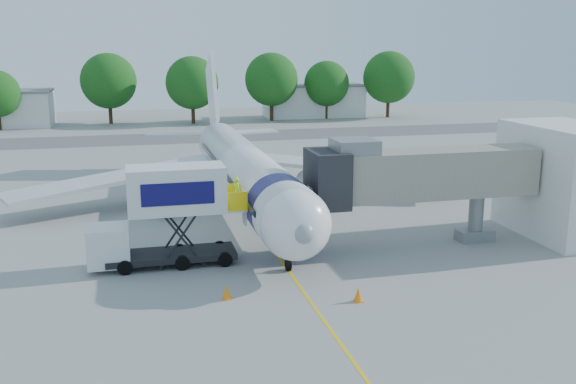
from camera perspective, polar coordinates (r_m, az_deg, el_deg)
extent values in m
plane|color=#979794|center=(43.51, -2.99, -2.82)|extent=(160.00, 160.00, 0.00)
cube|color=yellow|center=(43.51, -2.99, -2.81)|extent=(0.15, 70.00, 0.01)
cube|color=#59595B|center=(84.32, -8.43, 4.82)|extent=(120.00, 10.00, 0.01)
cylinder|color=white|center=(45.68, -3.74, 1.81)|extent=(3.70, 28.00, 3.70)
sphere|color=white|center=(32.36, 0.66, -2.89)|extent=(3.70, 3.70, 3.70)
sphere|color=gray|center=(30.92, 1.38, -3.66)|extent=(1.10, 1.10, 1.10)
cone|color=white|center=(62.25, -6.53, 4.76)|extent=(3.70, 6.00, 3.70)
cube|color=white|center=(62.78, -6.75, 8.69)|extent=(0.35, 7.26, 8.29)
cube|color=silver|center=(51.40, 5.50, 2.24)|extent=(16.17, 9.32, 1.42)
cube|color=silver|center=(48.59, -14.98, 1.23)|extent=(16.17, 9.32, 1.42)
cylinder|color=#999BA0|center=(48.68, 2.35, 0.48)|extent=(2.10, 3.60, 2.10)
cylinder|color=#999BA0|center=(46.89, -10.67, -0.23)|extent=(2.10, 3.60, 2.10)
cube|color=black|center=(31.96, 0.79, -2.26)|extent=(2.60, 1.39, 0.81)
cylinder|color=#0E0B4D|center=(35.17, -0.57, -1.59)|extent=(3.73, 2.00, 3.73)
cylinder|color=silver|center=(34.42, 0.02, -5.83)|extent=(0.16, 0.16, 1.50)
cylinder|color=black|center=(34.56, 0.02, -6.50)|extent=(0.25, 0.64, 0.64)
cylinder|color=black|center=(49.59, -1.36, -0.28)|extent=(0.35, 0.90, 0.90)
cylinder|color=black|center=(48.76, -7.33, -0.62)|extent=(0.35, 0.90, 0.90)
cube|color=gray|center=(38.76, 12.14, 1.62)|extent=(13.60, 2.60, 2.80)
cube|color=black|center=(36.53, 3.50, 1.20)|extent=(2.00, 3.20, 3.20)
cube|color=slate|center=(36.71, 5.93, 4.07)|extent=(2.40, 2.40, 0.80)
cylinder|color=slate|center=(41.04, 16.36, -2.15)|extent=(0.90, 0.90, 3.00)
cube|color=slate|center=(41.35, 16.25, -3.69)|extent=(2.20, 1.20, 0.70)
cylinder|color=black|center=(40.91, 15.16, -3.79)|extent=(0.30, 0.70, 0.70)
cylinder|color=black|center=(41.80, 17.33, -3.58)|extent=(0.30, 0.70, 0.70)
cube|color=silver|center=(43.89, 23.32, 0.96)|extent=(5.00, 8.00, 7.00)
cube|color=black|center=(36.00, -10.31, -5.52)|extent=(7.00, 2.30, 0.35)
cube|color=silver|center=(35.74, -15.66, -4.60)|extent=(2.20, 2.20, 2.10)
cube|color=black|center=(35.61, -15.71, -3.91)|extent=(1.90, 2.10, 0.70)
cube|color=silver|center=(35.03, -9.90, 0.26)|extent=(5.20, 2.40, 2.50)
cube|color=#0E0B4D|center=(33.84, -9.75, -0.18)|extent=(3.80, 0.04, 1.20)
cube|color=silver|center=(35.65, -4.77, -1.35)|extent=(1.10, 2.20, 0.10)
cube|color=yellow|center=(34.51, -4.51, -0.88)|extent=(1.10, 0.06, 1.10)
cube|color=yellow|center=(36.53, -5.05, -0.11)|extent=(1.10, 0.06, 1.10)
cylinder|color=black|center=(35.31, -5.63, -6.00)|extent=(0.80, 0.25, 0.80)
cylinder|color=black|center=(37.28, -6.10, -4.97)|extent=(0.80, 0.25, 0.80)
cylinder|color=black|center=(35.01, -14.29, -6.52)|extent=(0.80, 0.25, 0.80)
cylinder|color=black|center=(37.00, -14.29, -5.45)|extent=(0.80, 0.25, 0.80)
imported|color=#A9ED18|center=(35.47, -4.56, 0.02)|extent=(0.54, 0.68, 1.63)
cube|color=silver|center=(27.40, 9.12, -11.29)|extent=(3.54, 2.11, 1.34)
cube|color=#0E0B4D|center=(27.22, 9.16, -10.46)|extent=(2.10, 1.85, 0.34)
cylinder|color=black|center=(26.63, 6.66, -12.76)|extent=(0.70, 0.32, 0.67)
cylinder|color=black|center=(27.81, 5.99, -11.57)|extent=(0.70, 0.32, 0.67)
cylinder|color=black|center=(27.35, 12.26, -12.25)|extent=(0.70, 0.32, 0.67)
cylinder|color=black|center=(28.50, 11.36, -11.13)|extent=(0.70, 0.32, 0.67)
cone|color=orange|center=(30.76, 6.27, -9.05)|extent=(0.45, 0.45, 0.71)
cube|color=orange|center=(30.89, 6.25, -9.62)|extent=(0.41, 0.41, 0.04)
cone|color=orange|center=(31.01, -5.46, -8.85)|extent=(0.44, 0.44, 0.70)
cube|color=orange|center=(31.14, -5.45, -9.41)|extent=(0.40, 0.40, 0.04)
cube|color=silver|center=(107.75, 2.28, 8.05)|extent=(16.00, 7.00, 5.00)
cube|color=slate|center=(107.55, 2.30, 9.46)|extent=(16.40, 7.40, 0.30)
cylinder|color=#382314|center=(101.47, -15.51, 6.92)|extent=(0.56, 0.56, 3.73)
sphere|color=#155118|center=(101.13, -15.67, 9.49)|extent=(8.29, 8.29, 8.29)
cylinder|color=#382314|center=(99.06, -8.44, 7.06)|extent=(0.56, 0.56, 3.57)
sphere|color=#155118|center=(98.71, -8.52, 9.58)|extent=(7.92, 7.92, 7.92)
cylinder|color=#382314|center=(102.14, -1.48, 7.42)|extent=(0.56, 0.56, 3.73)
sphere|color=#155118|center=(101.79, -1.49, 9.97)|extent=(8.28, 8.28, 8.28)
cylinder|color=#382314|center=(105.02, 3.42, 7.43)|extent=(0.56, 0.56, 3.26)
sphere|color=#155118|center=(104.71, 3.45, 9.60)|extent=(7.24, 7.24, 7.24)
cylinder|color=#382314|center=(107.84, 8.87, 7.59)|extent=(0.56, 0.56, 3.79)
sphere|color=#155118|center=(107.51, 8.96, 10.05)|extent=(8.43, 8.43, 8.43)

